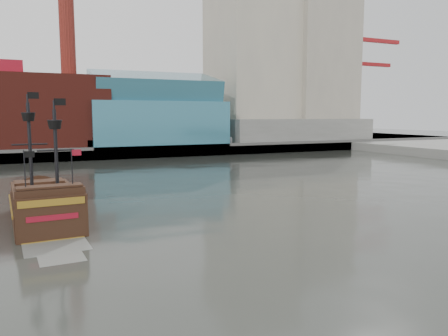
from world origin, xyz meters
name	(u,v)px	position (x,y,z in m)	size (l,w,h in m)	color
ground	(279,235)	(0.00, 0.00, 0.00)	(400.00, 400.00, 0.00)	#252723
promenade_far	(97,145)	(0.00, 92.00, 1.00)	(220.00, 60.00, 2.00)	slate
seawall	(119,153)	(0.00, 62.50, 1.30)	(220.00, 1.00, 2.60)	#4C4C49
skyline	(120,52)	(5.21, 84.56, 24.55)	(149.00, 45.00, 62.00)	brown
crane_a	(357,83)	(78.63, 82.00, 19.11)	(22.50, 4.00, 32.25)	slate
crane_b	(359,96)	(88.23, 92.00, 15.57)	(19.10, 4.00, 26.25)	slate
pirate_ship	(45,210)	(-15.99, 11.32, 1.06)	(5.63, 15.90, 11.74)	black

